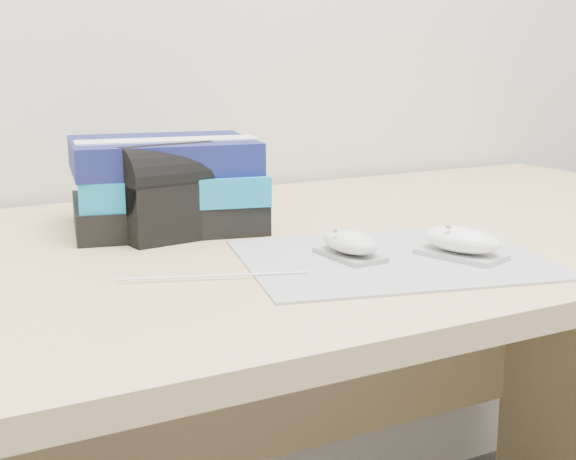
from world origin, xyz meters
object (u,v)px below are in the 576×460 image
mouse_front (462,242)px  book_stack (166,184)px  mouse_rear (350,244)px  pouch (168,192)px  desk (280,376)px

mouse_front → book_stack: (-0.25, 0.35, 0.04)m
mouse_rear → pouch: size_ratio=0.65×
desk → pouch: bearing=175.6°
mouse_front → pouch: (-0.27, 0.29, 0.04)m
mouse_front → pouch: 0.40m
mouse_rear → mouse_front: 0.14m
desk → mouse_front: size_ratio=13.61×
mouse_rear → book_stack: bearing=114.4°
mouse_front → book_stack: size_ratio=0.39×
mouse_front → pouch: size_ratio=0.80×
mouse_rear → pouch: bearing=124.2°
desk → mouse_rear: mouse_rear is taller
book_stack → pouch: bearing=-107.8°
mouse_rear → pouch: 0.27m
desk → pouch: 0.34m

